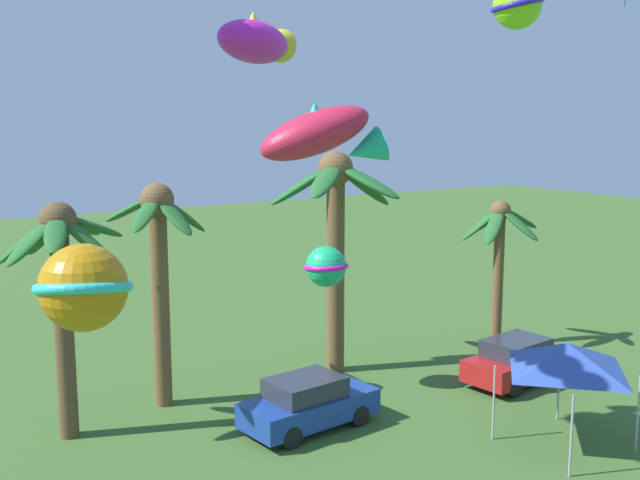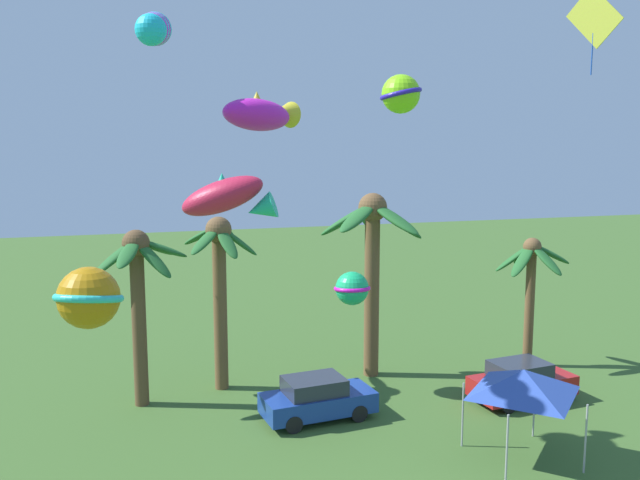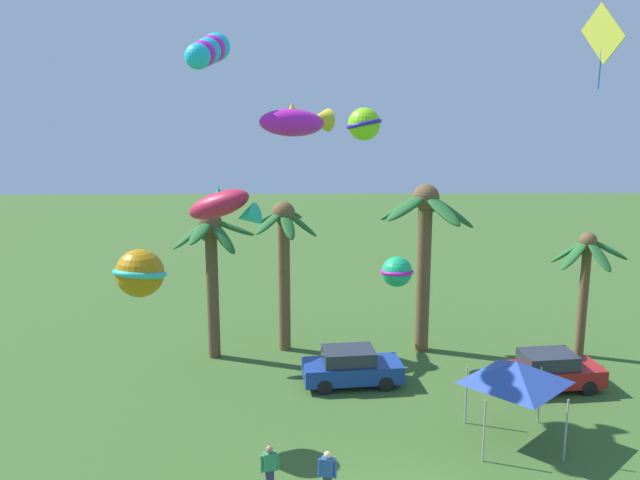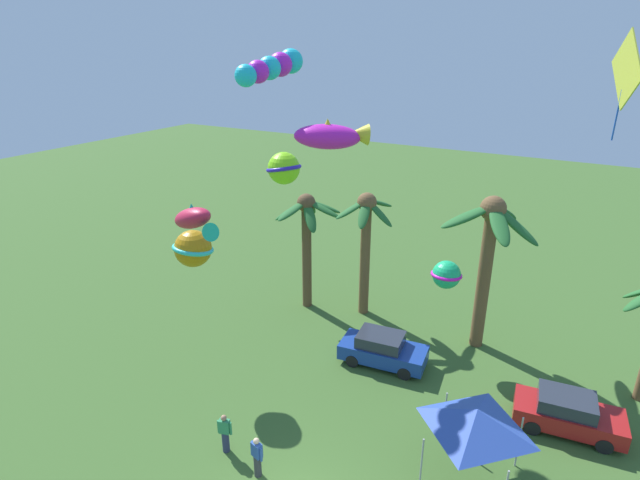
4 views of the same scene
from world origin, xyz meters
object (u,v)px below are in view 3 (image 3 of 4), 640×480
at_px(parked_car_0, 550,371).
at_px(kite_tube_6, 209,51).
at_px(kite_fish_1, 223,206).
at_px(kite_diamond_4, 603,35).
at_px(spectator_1, 270,470).
at_px(kite_ball_5, 397,272).
at_px(spectator_0, 327,476).
at_px(palm_tree_1, 425,231).
at_px(palm_tree_3, 212,251).
at_px(kite_fish_0, 296,122).
at_px(kite_ball_2, 140,273).
at_px(palm_tree_0, 586,266).
at_px(palm_tree_2, 284,247).
at_px(festival_tent, 516,372).
at_px(kite_ball_3, 364,124).
at_px(parked_car_1, 351,367).

xyz_separation_m(parked_car_0, kite_tube_6, (-12.96, -0.10, 12.15)).
xyz_separation_m(kite_fish_1, kite_diamond_4, (11.34, 2.88, 4.76)).
height_order(parked_car_0, kite_diamond_4, kite_diamond_4).
xyz_separation_m(spectator_1, kite_ball_5, (4.84, 9.97, 3.27)).
relative_size(parked_car_0, spectator_0, 2.56).
distance_m(palm_tree_1, kite_ball_5, 2.50).
relative_size(palm_tree_3, kite_tube_6, 1.72).
xyz_separation_m(parked_car_0, spectator_0, (-8.95, -7.59, 0.06)).
relative_size(kite_fish_0, kite_ball_2, 1.30).
bearing_deg(spectator_1, parked_car_0, 34.35).
bearing_deg(kite_fish_0, palm_tree_0, 18.18).
bearing_deg(kite_ball_5, parked_car_0, -25.22).
distance_m(spectator_0, kite_fish_0, 11.93).
relative_size(palm_tree_1, palm_tree_2, 1.11).
bearing_deg(kite_fish_1, kite_ball_5, 56.69).
height_order(festival_tent, kite_ball_5, kite_ball_5).
height_order(kite_fish_0, kite_ball_3, kite_ball_3).
relative_size(palm_tree_1, kite_diamond_4, 2.93).
relative_size(palm_tree_0, palm_tree_1, 0.74).
bearing_deg(parked_car_1, palm_tree_1, 47.57).
bearing_deg(spectator_1, kite_fish_1, 148.18).
height_order(kite_fish_1, kite_ball_5, kite_fish_1).
xyz_separation_m(palm_tree_3, parked_car_0, (13.63, -3.59, -4.02)).
height_order(kite_ball_3, kite_tube_6, kite_tube_6).
relative_size(parked_car_0, kite_tube_6, 1.08).
relative_size(palm_tree_0, parked_car_0, 1.37).
relative_size(palm_tree_0, palm_tree_2, 0.82).
xyz_separation_m(kite_fish_1, kite_ball_2, (-3.14, 2.99, -2.72)).
distance_m(palm_tree_0, kite_tube_6, 18.11).
height_order(parked_car_1, festival_tent, festival_tent).
bearing_deg(parked_car_1, parked_car_0, -3.76).
relative_size(parked_car_0, kite_diamond_4, 1.57).
bearing_deg(palm_tree_1, kite_ball_2, -143.80).
xyz_separation_m(spectator_0, kite_fish_0, (-0.94, 6.95, 9.64)).
xyz_separation_m(festival_tent, kite_ball_2, (-12.33, 0.63, 3.27)).
xyz_separation_m(parked_car_1, festival_tent, (5.15, -4.65, 1.72)).
bearing_deg(palm_tree_2, kite_ball_2, -119.01).
height_order(palm_tree_3, spectator_1, palm_tree_3).
distance_m(palm_tree_2, palm_tree_3, 3.19).
bearing_deg(parked_car_0, palm_tree_3, 165.25).
xyz_separation_m(palm_tree_3, kite_ball_5, (7.85, -0.87, -0.70)).
relative_size(kite_fish_0, kite_fish_1, 1.28).
bearing_deg(palm_tree_0, palm_tree_3, 179.40).
bearing_deg(kite_ball_3, kite_diamond_4, 24.00).
distance_m(parked_car_1, spectator_0, 8.19).
xyz_separation_m(spectator_0, kite_fish_1, (-2.88, 1.10, 7.65)).
height_order(palm_tree_2, spectator_0, palm_tree_2).
distance_m(palm_tree_2, kite_ball_5, 5.13).
xyz_separation_m(parked_car_1, kite_ball_3, (-0.19, -7.47, 9.96)).
xyz_separation_m(kite_ball_2, kite_diamond_4, (14.48, -0.11, 7.49)).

